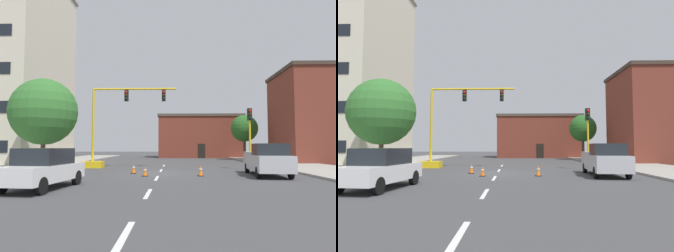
% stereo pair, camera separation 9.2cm
% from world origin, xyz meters
% --- Properties ---
extents(ground_plane, '(160.00, 160.00, 0.00)m').
position_xyz_m(ground_plane, '(0.00, 0.00, 0.00)').
color(ground_plane, '#424244').
extents(sidewalk_left, '(6.00, 56.00, 0.14)m').
position_xyz_m(sidewalk_left, '(-12.24, 8.00, 0.07)').
color(sidewalk_left, '#9E998E').
rests_on(sidewalk_left, ground_plane).
extents(sidewalk_right, '(6.00, 56.00, 0.14)m').
position_xyz_m(sidewalk_right, '(12.24, 8.00, 0.07)').
color(sidewalk_right, '#9E998E').
rests_on(sidewalk_right, ground_plane).
extents(lane_stripe_seg_0, '(0.16, 2.40, 0.01)m').
position_xyz_m(lane_stripe_seg_0, '(0.00, -14.00, 0.00)').
color(lane_stripe_seg_0, silver).
rests_on(lane_stripe_seg_0, ground_plane).
extents(lane_stripe_seg_1, '(0.16, 2.40, 0.01)m').
position_xyz_m(lane_stripe_seg_1, '(0.00, -8.50, 0.00)').
color(lane_stripe_seg_1, silver).
rests_on(lane_stripe_seg_1, ground_plane).
extents(lane_stripe_seg_2, '(0.16, 2.40, 0.01)m').
position_xyz_m(lane_stripe_seg_2, '(0.00, -3.00, 0.00)').
color(lane_stripe_seg_2, silver).
rests_on(lane_stripe_seg_2, ground_plane).
extents(lane_stripe_seg_3, '(0.16, 2.40, 0.01)m').
position_xyz_m(lane_stripe_seg_3, '(0.00, 2.50, 0.00)').
color(lane_stripe_seg_3, silver).
rests_on(lane_stripe_seg_3, ground_plane).
extents(lane_stripe_seg_4, '(0.16, 2.40, 0.01)m').
position_xyz_m(lane_stripe_seg_4, '(0.00, 8.00, 0.00)').
color(lane_stripe_seg_4, silver).
rests_on(lane_stripe_seg_4, ground_plane).
extents(building_brick_center, '(13.59, 7.35, 6.88)m').
position_xyz_m(building_brick_center, '(5.15, 29.19, 3.45)').
color(building_brick_center, brown).
rests_on(building_brick_center, ground_plane).
extents(building_row_right, '(11.49, 8.95, 10.40)m').
position_xyz_m(building_row_right, '(18.58, 13.84, 5.21)').
color(building_row_right, brown).
rests_on(building_row_right, ground_plane).
extents(traffic_signal_gantry, '(8.03, 1.20, 6.83)m').
position_xyz_m(traffic_signal_gantry, '(-4.99, 5.11, 2.18)').
color(traffic_signal_gantry, yellow).
rests_on(traffic_signal_gantry, ground_plane).
extents(traffic_light_pole_right, '(0.32, 0.47, 4.80)m').
position_xyz_m(traffic_light_pole_right, '(6.91, 3.19, 3.53)').
color(traffic_light_pole_right, yellow).
rests_on(traffic_light_pole_right, ground_plane).
extents(tree_right_far, '(3.61, 3.61, 6.04)m').
position_xyz_m(tree_right_far, '(10.39, 19.92, 4.21)').
color(tree_right_far, '#4C3823').
rests_on(tree_right_far, ground_plane).
extents(tree_left_near, '(5.41, 5.41, 7.35)m').
position_xyz_m(tree_left_near, '(-9.68, 3.80, 4.64)').
color(tree_left_near, brown).
rests_on(tree_left_near, ground_plane).
extents(pickup_truck_silver, '(2.38, 5.53, 1.99)m').
position_xyz_m(pickup_truck_silver, '(6.78, -1.36, 0.97)').
color(pickup_truck_silver, '#BCBCC1').
rests_on(pickup_truck_silver, ground_plane).
extents(sedan_white_near_left, '(2.32, 4.67, 1.74)m').
position_xyz_m(sedan_white_near_left, '(-4.63, -7.33, 0.89)').
color(sedan_white_near_left, white).
rests_on(sedan_white_near_left, ground_plane).
extents(traffic_cone_roadside_a, '(0.36, 0.36, 0.67)m').
position_xyz_m(traffic_cone_roadside_a, '(2.62, -1.72, 0.33)').
color(traffic_cone_roadside_a, black).
rests_on(traffic_cone_roadside_a, ground_plane).
extents(traffic_cone_roadside_b, '(0.36, 0.36, 0.65)m').
position_xyz_m(traffic_cone_roadside_b, '(-1.74, -0.06, 0.32)').
color(traffic_cone_roadside_b, black).
rests_on(traffic_cone_roadside_b, ground_plane).
extents(traffic_cone_roadside_c, '(0.36, 0.36, 0.60)m').
position_xyz_m(traffic_cone_roadside_c, '(-0.79, -1.92, 0.29)').
color(traffic_cone_roadside_c, black).
rests_on(traffic_cone_roadside_c, ground_plane).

